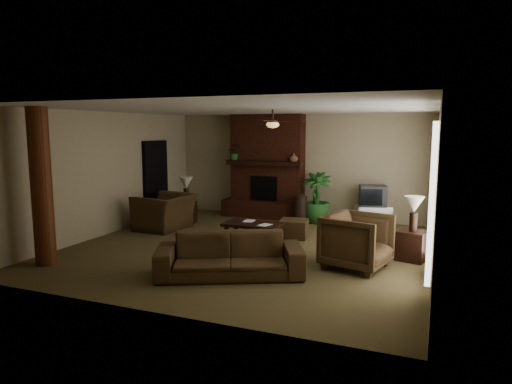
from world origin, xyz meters
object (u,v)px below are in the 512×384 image
at_px(floor_plant, 316,209).
at_px(ottoman, 294,229).
at_px(armchair_right, 357,238).
at_px(armchair_left, 165,206).
at_px(floor_vase, 300,207).
at_px(log_column, 41,187).
at_px(side_table_left, 185,213).
at_px(lamp_left, 186,184).
at_px(sofa, 230,248).
at_px(coffee_table, 253,225).
at_px(lamp_right, 414,207).
at_px(tv_stand, 373,216).
at_px(side_table_right, 412,245).

bearing_deg(floor_plant, ottoman, -92.23).
bearing_deg(ottoman, armchair_right, -45.86).
bearing_deg(armchair_left, floor_vase, 125.88).
relative_size(log_column, side_table_left, 5.09).
distance_m(log_column, lamp_left, 4.11).
bearing_deg(sofa, lamp_left, 104.62).
relative_size(coffee_table, lamp_left, 1.85).
distance_m(floor_vase, lamp_right, 3.75).
bearing_deg(side_table_left, lamp_left, 55.60).
bearing_deg(sofa, ottoman, 61.00).
bearing_deg(side_table_left, floor_vase, 20.81).
xyz_separation_m(log_column, floor_vase, (3.27, 5.08, -0.97)).
relative_size(tv_stand, lamp_right, 1.31).
distance_m(ottoman, side_table_left, 3.08).
bearing_deg(side_table_right, tv_stand, 110.94).
height_order(log_column, lamp_right, log_column).
height_order(floor_vase, side_table_left, floor_vase).
xyz_separation_m(log_column, ottoman, (3.55, 3.58, -1.20)).
bearing_deg(floor_vase, lamp_right, -40.20).
bearing_deg(armchair_left, floor_plant, 126.44).
height_order(sofa, floor_vase, sofa).
relative_size(coffee_table, tv_stand, 1.41).
bearing_deg(log_column, tv_stand, 47.76).
relative_size(tv_stand, side_table_left, 1.55).
distance_m(log_column, ottoman, 5.18).
bearing_deg(floor_plant, side_table_right, -46.58).
relative_size(floor_vase, side_table_right, 1.40).
bearing_deg(lamp_right, coffee_table, 177.66).
relative_size(side_table_left, side_table_right, 1.00).
xyz_separation_m(log_column, sofa, (3.34, 0.65, -0.93)).
height_order(log_column, armchair_left, log_column).
distance_m(ottoman, floor_plant, 1.77).
relative_size(sofa, armchair_left, 1.87).
bearing_deg(coffee_table, armchair_left, 169.87).
bearing_deg(side_table_left, armchair_right, -24.67).
distance_m(side_table_right, lamp_right, 0.73).
xyz_separation_m(armchair_right, lamp_right, (0.88, 0.83, 0.48)).
bearing_deg(armchair_right, lamp_left, 78.37).
relative_size(floor_vase, floor_plant, 0.59).
relative_size(log_column, floor_plant, 2.15).
bearing_deg(side_table_left, sofa, -49.90).
relative_size(log_column, sofa, 1.17).
xyz_separation_m(coffee_table, ottoman, (0.68, 0.76, -0.17)).
distance_m(log_column, armchair_left, 3.39).
height_order(sofa, lamp_right, lamp_right).
bearing_deg(side_table_right, armchair_left, 174.64).
relative_size(ottoman, side_table_left, 1.09).
height_order(floor_vase, lamp_left, lamp_left).
xyz_separation_m(coffee_table, lamp_right, (3.23, -0.13, 0.63)).
relative_size(sofa, lamp_left, 3.68).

